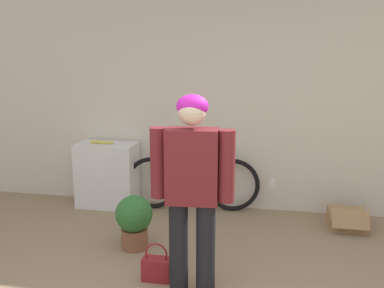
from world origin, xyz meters
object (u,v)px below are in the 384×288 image
(bicycle, at_px, (192,182))
(cardboard_box, at_px, (347,219))
(handbag, at_px, (157,268))
(banana, at_px, (102,142))
(person, at_px, (192,183))
(potted_plant, at_px, (134,219))

(bicycle, relative_size, cardboard_box, 3.41)
(bicycle, bearing_deg, handbag, -95.18)
(banana, distance_m, handbag, 2.17)
(handbag, xyz_separation_m, cardboard_box, (1.81, 1.55, -0.02))
(banana, xyz_separation_m, handbag, (1.16, -1.69, -0.72))
(person, relative_size, banana, 4.96)
(bicycle, xyz_separation_m, potted_plant, (-0.36, -1.18, -0.04))
(banana, distance_m, potted_plant, 1.46)
(cardboard_box, bearing_deg, handbag, -139.48)
(handbag, height_order, cardboard_box, handbag)
(bicycle, bearing_deg, potted_plant, -112.99)
(bicycle, distance_m, handbag, 1.78)
(person, bearing_deg, handbag, 150.73)
(cardboard_box, bearing_deg, banana, 177.26)
(person, bearing_deg, potted_plant, 130.33)
(person, bearing_deg, cardboard_box, 44.67)
(bicycle, xyz_separation_m, handbag, (0.02, -1.76, -0.24))
(bicycle, relative_size, handbag, 4.83)
(person, distance_m, handbag, 0.93)
(handbag, distance_m, potted_plant, 0.72)
(handbag, distance_m, cardboard_box, 2.39)
(handbag, bearing_deg, potted_plant, 123.94)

